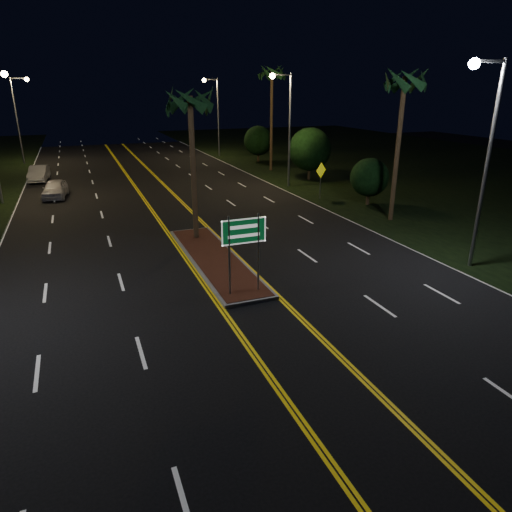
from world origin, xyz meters
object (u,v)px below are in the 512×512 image
median_island (215,259)px  car_far (39,172)px  streetlight_left_far (19,110)px  shrub_far (258,141)px  streetlight_right_mid (286,117)px  warning_sign (321,175)px  shrub_mid (310,149)px  palm_median (190,100)px  car_near (55,187)px  shrub_near (370,177)px  palm_right_far (272,74)px  highway_sign (244,239)px  streetlight_right_near (484,143)px  streetlight_right_far (215,108)px  palm_right_near (405,81)px

median_island → car_far: 26.80m
streetlight_left_far → shrub_far: streetlight_left_far is taller
streetlight_right_mid → warning_sign: 6.48m
median_island → shrub_mid: (14.00, 17.00, 2.64)m
shrub_far → car_far: size_ratio=0.84×
palm_median → car_near: (-7.40, 14.09, -6.49)m
shrub_near → car_near: bearing=153.1°
palm_right_far → car_near: size_ratio=2.20×
palm_right_far → warning_sign: 15.17m
shrub_near → car_near: (-20.90, 10.59, -1.16)m
streetlight_left_far → shrub_mid: (24.61, -20.00, -2.93)m
palm_right_far → car_far: bearing=174.0°
median_island → highway_sign: 4.80m
streetlight_left_far → car_far: (1.72, -11.73, -4.87)m
car_far → highway_sign: bearing=-68.0°
streetlight_right_near → shrub_mid: bearing=81.2°
highway_sign → warning_sign: bearing=51.4°
shrub_mid → median_island: bearing=-129.5°
streetlight_right_far → car_far: 22.33m
median_island → warning_sign: size_ratio=3.78×
streetlight_right_far → warning_sign: streetlight_right_far is taller
median_island → car_far: bearing=109.4°
palm_right_near → car_near: bearing=143.8°
median_island → streetlight_right_mid: (10.61, 15.00, 5.57)m
palm_median → streetlight_right_mid: bearing=47.3°
highway_sign → shrub_mid: (14.00, 21.20, 0.32)m
palm_right_near → shrub_far: bearing=87.1°
streetlight_right_far → car_near: streetlight_right_far is taller
highway_sign → palm_median: size_ratio=0.39×
streetlight_left_far → palm_right_far: palm_right_far is taller
palm_median → shrub_mid: bearing=44.0°
highway_sign → streetlight_left_far: bearing=104.4°
shrub_near → palm_right_near: bearing=-104.0°
median_island → car_near: size_ratio=2.19×
streetlight_right_near → warning_sign: streetlight_right_near is taller
palm_right_near → shrub_near: palm_right_near is taller
streetlight_right_far → warning_sign: (0.57, -25.16, -3.87)m
streetlight_right_near → shrub_near: size_ratio=2.73×
car_near → shrub_mid: bearing=5.5°
shrub_near → car_far: bearing=140.8°
streetlight_right_far → median_island: bearing=-106.9°
palm_right_near → car_near: 25.77m
car_near → highway_sign: bearing=-64.2°
shrub_near → shrub_mid: 10.04m
shrub_mid → car_far: shrub_mid is taller
car_near → car_far: (-1.49, 7.68, 0.01)m
median_island → streetlight_left_far: streetlight_left_far is taller
shrub_near → car_near: 23.46m
median_island → streetlight_right_near: bearing=-25.2°
streetlight_right_far → highway_sign: bearing=-105.1°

